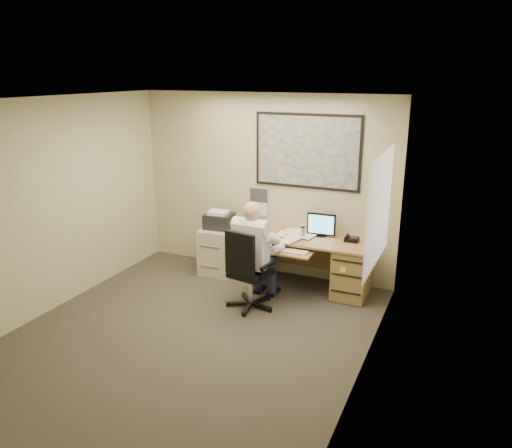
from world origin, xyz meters
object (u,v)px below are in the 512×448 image
at_px(desk, 336,262).
at_px(person, 252,255).
at_px(office_chair, 250,286).
at_px(filing_cabinet, 220,246).

relative_size(desk, person, 1.13).
height_order(desk, office_chair, office_chair).
bearing_deg(desk, filing_cabinet, -179.56).
bearing_deg(person, office_chair, -80.52).
height_order(filing_cabinet, person, person).
height_order(desk, filing_cabinet, desk).
xyz_separation_m(office_chair, person, (-0.01, 0.08, 0.39)).
xyz_separation_m(desk, person, (-0.89, -0.89, 0.27)).
relative_size(desk, office_chair, 1.47).
height_order(desk, person, person).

